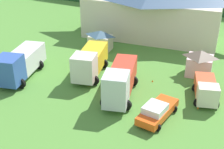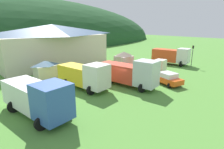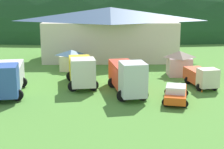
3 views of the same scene
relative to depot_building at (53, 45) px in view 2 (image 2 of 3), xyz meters
name	(u,v)px [view 2 (image 2 of 3)]	position (x,y,z in m)	size (l,w,h in m)	color
ground_plane	(124,85)	(1.23, -17.85, -4.05)	(200.00, 200.00, 0.00)	#518C38
forested_hill_backdrop	(5,46)	(1.23, 43.74, -4.05)	(152.21, 60.00, 36.72)	#1E4723
depot_building	(53,45)	(0.00, 0.00, 0.00)	(21.06, 9.39, 7.87)	beige
play_shed_cream	(45,69)	(-5.18, -7.76, -2.65)	(3.19, 2.29, 2.72)	beige
play_shed_pink	(124,60)	(8.34, -10.85, -2.48)	(3.00, 2.73, 3.05)	beige
box_truck_blue	(38,97)	(-10.46, -18.61, -2.25)	(3.98, 8.18, 3.47)	#3356AD
heavy_rig_striped	(85,75)	(-3.35, -15.38, -2.28)	(3.83, 7.55, 3.40)	silver
tow_truck_silver	(130,73)	(1.44, -18.64, -2.20)	(3.82, 8.37, 3.70)	silver
light_truck_cream	(152,65)	(9.62, -16.24, -2.87)	(2.96, 5.19, 2.32)	beige
heavy_rig_white	(172,55)	(17.83, -15.06, -2.25)	(3.93, 7.44, 3.37)	white
service_pickup_orange	(165,78)	(5.85, -21.16, -3.23)	(3.11, 5.37, 1.66)	#EF5518
traffic_light_east	(192,54)	(18.28, -19.00, -1.55)	(0.20, 0.32, 4.08)	#4C4C51
traffic_cone_near_pickup	(120,76)	(3.80, -14.39, -4.05)	(0.36, 0.36, 0.47)	orange
traffic_cone_mid_row	(160,75)	(9.20, -18.15, -4.05)	(0.36, 0.36, 0.61)	orange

